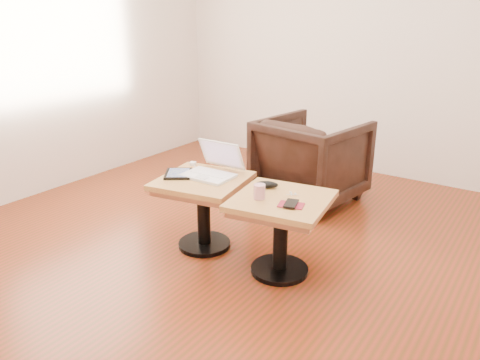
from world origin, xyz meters
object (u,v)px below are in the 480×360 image
Objects in this scene: side_table_left at (203,196)px; side_table_right at (281,217)px; laptop at (213,168)px; striped_cup at (259,192)px; armchair at (311,160)px.

side_table_left is 1.02× the size of side_table_right.
side_table_left is at bearing 170.86° from side_table_right.
side_table_right is at bearing -10.72° from laptop.
striped_cup is 1.33m from armchair.
armchair is (-0.40, 1.20, -0.02)m from side_table_right.
laptop is at bearing 72.85° from side_table_left.
armchair reaches higher than side_table_right.
side_table_right is 1.26m from armchair.
armchair is at bearing 102.89° from striped_cup.
side_table_left is 1.90× the size of laptop.
striped_cup is 0.11× the size of armchair.
side_table_right is at bearing 117.37° from armchair.
armchair is at bearing 78.17° from laptop.
side_table_right is 1.87× the size of laptop.
side_table_left is at bearing 89.10° from armchair.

